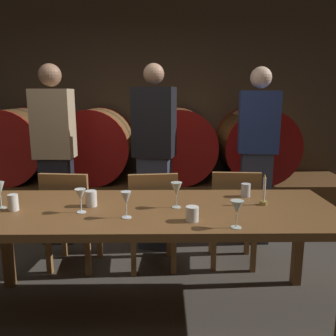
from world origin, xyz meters
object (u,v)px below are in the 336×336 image
(wine_barrel_far_left, at_px, (16,145))
(cup_far_left, at_px, (13,202))
(wine_barrel_center_right, at_px, (178,144))
(wine_barrel_far_right, at_px, (255,144))
(guest_left, at_px, (55,154))
(cup_center_right, at_px, (192,214))
(chair_center, at_px, (153,216))
(wine_glass_left, at_px, (80,195))
(cup_center_left, at_px, (91,199))
(wine_glass_far_left, at_px, (0,190))
(chair_right, at_px, (233,214))
(wine_glass_far_right, at_px, (237,208))
(wine_barrel_center_left, at_px, (96,145))
(guest_right, at_px, (257,155))
(chair_left, at_px, (70,216))
(candle_right, at_px, (264,196))
(cup_far_right, at_px, (246,190))
(dining_table, at_px, (151,218))
(wine_glass_right, at_px, (176,189))
(wine_glass_center, at_px, (126,199))

(wine_barrel_far_left, height_order, cup_far_left, wine_barrel_far_left)
(wine_barrel_center_right, relative_size, wine_barrel_far_right, 1.00)
(wine_barrel_center_right, distance_m, wine_barrel_far_right, 1.00)
(guest_left, distance_m, cup_center_right, 1.94)
(wine_barrel_far_right, bearing_deg, chair_center, -127.90)
(wine_glass_left, distance_m, cup_center_left, 0.15)
(chair_center, xyz_separation_m, wine_glass_far_left, (-0.97, -0.63, 0.41))
(guest_left, distance_m, cup_far_left, 1.29)
(chair_right, height_order, wine_glass_far_right, wine_glass_far_right)
(wine_glass_far_left, xyz_separation_m, cup_center_right, (1.23, -0.25, -0.08))
(wine_barrel_center_left, xyz_separation_m, guest_right, (1.81, -1.05, 0.04))
(chair_center, relative_size, cup_far_left, 8.29)
(chair_center, distance_m, guest_left, 1.24)
(wine_barrel_center_left, bearing_deg, chair_right, -47.17)
(chair_left, bearing_deg, chair_right, -172.38)
(wine_barrel_far_left, bearing_deg, candle_right, -40.83)
(guest_left, bearing_deg, wine_barrel_far_left, -49.39)
(wine_barrel_far_right, relative_size, wine_glass_far_right, 5.82)
(wine_barrel_far_left, bearing_deg, cup_far_left, -68.01)
(chair_center, height_order, cup_far_left, same)
(wine_barrel_far_right, relative_size, chair_right, 1.05)
(guest_right, distance_m, wine_glass_left, 1.97)
(guest_left, bearing_deg, wine_glass_left, 115.13)
(wine_barrel_far_right, distance_m, cup_far_right, 2.12)
(chair_center, bearing_deg, cup_far_left, 31.95)
(dining_table, bearing_deg, wine_glass_left, -169.28)
(wine_barrel_far_right, xyz_separation_m, cup_center_right, (-1.02, -2.53, -0.05))
(cup_center_right, distance_m, cup_far_right, 0.66)
(cup_far_left, relative_size, cup_far_right, 1.11)
(wine_barrel_far_right, height_order, dining_table, wine_barrel_far_right)
(chair_right, relative_size, guest_right, 0.50)
(wine_barrel_center_left, xyz_separation_m, chair_right, (1.48, -1.60, -0.38))
(wine_barrel_far_left, bearing_deg, guest_right, -20.22)
(wine_barrel_center_left, relative_size, chair_right, 1.05)
(chair_center, bearing_deg, dining_table, 85.20)
(wine_barrel_far_right, bearing_deg, wine_barrel_center_left, 180.00)
(guest_left, relative_size, wine_glass_left, 11.70)
(cup_center_left, distance_m, cup_far_right, 1.10)
(dining_table, relative_size, chair_right, 2.79)
(wine_barrel_center_right, xyz_separation_m, wine_glass_far_left, (-1.25, -2.28, 0.03))
(wine_barrel_far_left, bearing_deg, chair_right, -32.47)
(chair_left, bearing_deg, cup_far_right, 170.23)
(wine_glass_far_right, bearing_deg, candle_right, 56.87)
(chair_center, height_order, cup_center_right, chair_center)
(wine_barrel_far_left, bearing_deg, cup_center_right, -50.69)
(cup_center_right, bearing_deg, wine_glass_left, 166.91)
(chair_center, height_order, wine_glass_right, wine_glass_right)
(wine_glass_center, height_order, cup_far_right, wine_glass_center)
(wine_barrel_far_right, height_order, wine_glass_far_left, wine_barrel_far_right)
(chair_center, bearing_deg, wine_glass_right, 100.11)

